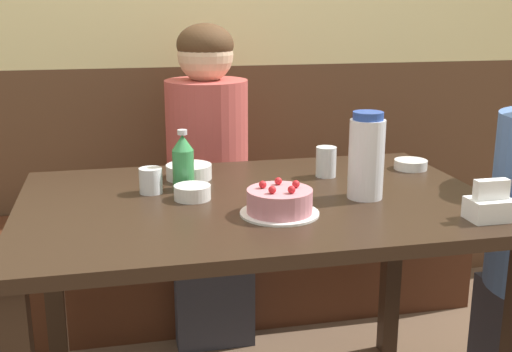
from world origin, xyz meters
TOP-DOWN VIEW (x-y plane):
  - back_wall at (0.00, 1.05)m, footprint 4.80×0.04m
  - bench_seat at (0.00, 0.83)m, footprint 2.21×0.38m
  - dining_table at (0.00, 0.00)m, footprint 1.31×0.87m
  - birthday_cake at (0.03, -0.15)m, footprint 0.21×0.21m
  - water_pitcher at (0.30, -0.06)m, footprint 0.10×0.10m
  - soju_bottle at (-0.19, 0.13)m, footprint 0.06×0.06m
  - napkin_holder at (0.53, -0.31)m, footprint 0.11×0.08m
  - bowl_soup_white at (0.57, 0.21)m, footprint 0.11×0.11m
  - bowl_rice_small at (-0.18, 0.03)m, footprint 0.10×0.10m
  - bowl_side_dish at (-0.16, 0.25)m, footprint 0.14×0.14m
  - glass_water_tall at (-0.28, 0.11)m, footprint 0.07×0.07m
  - glass_tumbler_short at (0.27, 0.18)m, footprint 0.06×0.06m
  - person_pale_blue_shirt at (-0.04, 0.69)m, footprint 0.31×0.34m

SIDE VIEW (x-z plane):
  - bench_seat at x=0.00m, z-range 0.00..0.45m
  - person_pale_blue_shirt at x=-0.04m, z-range -0.03..1.21m
  - dining_table at x=0.00m, z-range 0.29..1.06m
  - bowl_soup_white at x=0.57m, z-range 0.77..0.80m
  - bowl_rice_small at x=-0.18m, z-range 0.77..0.81m
  - bowl_side_dish at x=-0.16m, z-range 0.77..0.82m
  - birthday_cake at x=0.03m, z-range 0.76..0.85m
  - glass_water_tall at x=-0.28m, z-range 0.77..0.85m
  - napkin_holder at x=0.53m, z-range 0.76..0.86m
  - glass_tumbler_short at x=0.27m, z-range 0.77..0.87m
  - soju_bottle at x=-0.19m, z-range 0.77..0.95m
  - water_pitcher at x=0.30m, z-range 0.77..1.01m
  - back_wall at x=0.00m, z-range 0.00..2.50m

